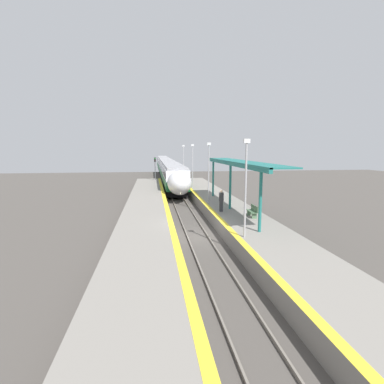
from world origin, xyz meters
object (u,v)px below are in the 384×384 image
Objects in this scene: platform_bench at (253,211)px; lamppost_farthest at (184,160)px; train at (167,167)px; lamppost_near at (246,182)px; person_waiting at (221,200)px; railway_signal at (155,169)px; lamppost_mid at (209,169)px; lamppost_far at (193,163)px.

lamppost_farthest reaches higher than platform_bench.
lamppost_near is (2.26, -47.40, 2.06)m from train.
train is 35.03× the size of person_waiting.
lamppost_farthest is (0.00, 34.19, 0.00)m from lamppost_near.
train is 47.50m from lamppost_near.
railway_signal is at bearing 101.28° from person_waiting.
train is at bearing 79.91° from railway_signal.
lamppost_farthest reaches higher than train.
train is at bearing 92.73° from lamppost_near.
platform_bench is 0.26× the size of lamppost_mid.
train is 42.16× the size of platform_bench.
railway_signal reaches higher than train.
railway_signal is 0.82× the size of lamppost_near.
lamppost_near reaches higher than train.
train is 36.14m from lamppost_mid.
train is at bearing 95.24° from lamppost_far.
lamppost_near reaches higher than person_waiting.
railway_signal is 22.14m from lamppost_mid.
lamppost_far reaches higher than platform_bench.
railway_signal reaches higher than platform_bench.
railway_signal is at bearing 102.62° from lamppost_mid.
lamppost_mid is 1.00× the size of lamppost_far.
lamppost_near is (4.83, -32.96, 1.41)m from railway_signal.
lamppost_far is (0.00, 11.40, 0.00)m from lamppost_mid.
railway_signal is at bearing 104.20° from platform_bench.
lamppost_mid is at bearing 94.06° from person_waiting.
lamppost_far is at bearing 91.08° from person_waiting.
person_waiting is 0.39× the size of railway_signal.
lamppost_farthest is at bearing 94.40° from platform_bench.
person_waiting is at bearing -86.36° from train.
railway_signal is at bearing 115.41° from lamppost_far.
lamppost_near and lamppost_farthest have the same top height.
lamppost_farthest reaches higher than person_waiting.
lamppost_farthest reaches higher than railway_signal.
railway_signal is 0.82× the size of lamppost_mid.
train is at bearing 96.06° from platform_bench.
railway_signal reaches higher than person_waiting.
person_waiting is 0.32× the size of lamppost_mid.
train is 11.17× the size of lamppost_mid.
lamppost_far is 1.00× the size of lamppost_farthest.
railway_signal is at bearing -100.09° from train.
person_waiting is at bearing -89.38° from lamppost_farthest.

